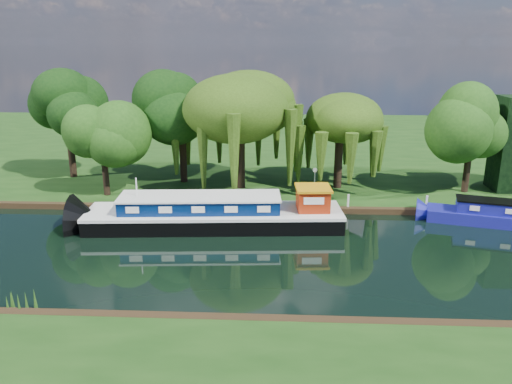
{
  "coord_description": "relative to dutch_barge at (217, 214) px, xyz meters",
  "views": [
    {
      "loc": [
        -2.32,
        -28.74,
        12.75
      ],
      "look_at": [
        -3.96,
        4.22,
        2.8
      ],
      "focal_mm": 35.0,
      "sensor_mm": 36.0,
      "label": 1
    }
  ],
  "objects": [
    {
      "name": "ground",
      "position": [
        6.81,
        -4.73,
        -0.95
      ],
      "size": [
        120.0,
        120.0,
        0.0
      ],
      "primitive_type": "plane",
      "color": "black"
    },
    {
      "name": "lamppost",
      "position": [
        7.31,
        5.77,
        1.47
      ],
      "size": [
        0.36,
        0.36,
        2.56
      ],
      "color": "silver",
      "rests_on": "far_bank"
    },
    {
      "name": "willow_left",
      "position": [
        1.08,
        8.65,
        6.43
      ],
      "size": [
        7.96,
        7.96,
        9.54
      ],
      "color": "black",
      "rests_on": "far_bank"
    },
    {
      "name": "tree_far_left",
      "position": [
        -9.99,
        5.9,
        4.62
      ],
      "size": [
        4.64,
        4.64,
        7.47
      ],
      "color": "black",
      "rests_on": "far_bank"
    },
    {
      "name": "mooring_posts",
      "position": [
        6.31,
        3.67,
        0.0
      ],
      "size": [
        19.16,
        0.16,
        1.0
      ],
      "color": "silver",
      "rests_on": "far_bank"
    },
    {
      "name": "reeds_near",
      "position": [
        13.68,
        -12.3,
        -0.4
      ],
      "size": [
        33.7,
        1.5,
        1.1
      ],
      "color": "#224A13",
      "rests_on": "ground"
    },
    {
      "name": "tree_far_mid",
      "position": [
        -4.31,
        10.28,
        5.81
      ],
      "size": [
        5.59,
        5.59,
        9.15
      ],
      "color": "black",
      "rests_on": "far_bank"
    },
    {
      "name": "dutch_barge",
      "position": [
        0.0,
        0.0,
        0.0
      ],
      "size": [
        18.4,
        5.37,
        3.83
      ],
      "rotation": [
        0.0,
        0.0,
        0.07
      ],
      "color": "black",
      "rests_on": "ground"
    },
    {
      "name": "tree_far_back",
      "position": [
        -15.17,
        11.59,
        5.81
      ],
      "size": [
        5.38,
        5.38,
        9.05
      ],
      "color": "black",
      "rests_on": "far_bank"
    },
    {
      "name": "tree_far_right",
      "position": [
        20.31,
        8.33,
        4.96
      ],
      "size": [
        4.85,
        4.85,
        7.93
      ],
      "color": "black",
      "rests_on": "far_bank"
    },
    {
      "name": "far_bank",
      "position": [
        6.81,
        29.27,
        -0.72
      ],
      "size": [
        120.0,
        52.0,
        0.45
      ],
      "primitive_type": "cube",
      "color": "#15360E",
      "rests_on": "ground"
    },
    {
      "name": "willow_right",
      "position": [
        9.55,
        9.13,
        4.81
      ],
      "size": [
        5.98,
        5.98,
        7.28
      ],
      "color": "black",
      "rests_on": "far_bank"
    },
    {
      "name": "red_dinghy",
      "position": [
        -1.39,
        1.8,
        -0.95
      ],
      "size": [
        3.4,
        2.6,
        0.65
      ],
      "primitive_type": "imported",
      "rotation": [
        0.0,
        0.0,
        1.46
      ],
      "color": "maroon",
      "rests_on": "ground"
    }
  ]
}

